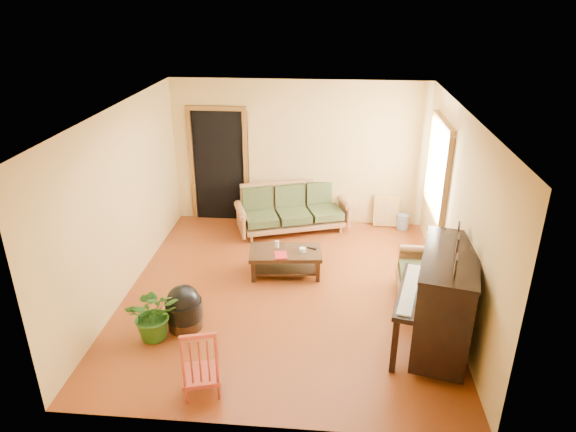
# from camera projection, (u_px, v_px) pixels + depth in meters

# --- Properties ---
(floor) EXTENTS (5.00, 5.00, 0.00)m
(floor) POSITION_uv_depth(u_px,v_px,m) (286.00, 291.00, 7.37)
(floor) COLOR #5A230B
(floor) RESTS_ON ground
(doorway) EXTENTS (1.08, 0.16, 2.05)m
(doorway) POSITION_uv_depth(u_px,v_px,m) (219.00, 167.00, 9.33)
(doorway) COLOR black
(doorway) RESTS_ON floor
(window) EXTENTS (0.12, 1.36, 1.46)m
(window) POSITION_uv_depth(u_px,v_px,m) (438.00, 168.00, 7.77)
(window) COLOR white
(window) RESTS_ON right_wall
(sofa) EXTENTS (2.11, 1.39, 0.83)m
(sofa) POSITION_uv_depth(u_px,v_px,m) (293.00, 209.00, 9.07)
(sofa) COLOR brown
(sofa) RESTS_ON floor
(coffee_table) EXTENTS (1.13, 0.69, 0.39)m
(coffee_table) POSITION_uv_depth(u_px,v_px,m) (285.00, 262.00, 7.75)
(coffee_table) COLOR black
(coffee_table) RESTS_ON floor
(armchair) EXTENTS (0.85, 0.89, 0.86)m
(armchair) POSITION_uv_depth(u_px,v_px,m) (425.00, 269.00, 7.11)
(armchair) COLOR brown
(armchair) RESTS_ON floor
(piano) EXTENTS (1.15, 1.59, 1.26)m
(piano) POSITION_uv_depth(u_px,v_px,m) (444.00, 303.00, 5.97)
(piano) COLOR black
(piano) RESTS_ON floor
(footstool) EXTENTS (0.48, 0.48, 0.44)m
(footstool) POSITION_uv_depth(u_px,v_px,m) (184.00, 312.00, 6.51)
(footstool) COLOR black
(footstool) RESTS_ON floor
(red_chair) EXTENTS (0.50, 0.52, 0.85)m
(red_chair) POSITION_uv_depth(u_px,v_px,m) (200.00, 358.00, 5.39)
(red_chair) COLOR maroon
(red_chair) RESTS_ON floor
(leaning_frame) EXTENTS (0.45, 0.11, 0.60)m
(leaning_frame) POSITION_uv_depth(u_px,v_px,m) (386.00, 211.00, 9.29)
(leaning_frame) COLOR gold
(leaning_frame) RESTS_ON floor
(ceramic_crock) EXTENTS (0.28, 0.28, 0.26)m
(ceramic_crock) POSITION_uv_depth(u_px,v_px,m) (403.00, 222.00, 9.27)
(ceramic_crock) COLOR #335799
(ceramic_crock) RESTS_ON floor
(potted_plant) EXTENTS (0.76, 0.70, 0.70)m
(potted_plant) POSITION_uv_depth(u_px,v_px,m) (154.00, 313.00, 6.26)
(potted_plant) COLOR #255819
(potted_plant) RESTS_ON floor
(book) EXTENTS (0.22, 0.27, 0.02)m
(book) POSITION_uv_depth(u_px,v_px,m) (275.00, 256.00, 7.52)
(book) COLOR #A81620
(book) RESTS_ON coffee_table
(candle) EXTENTS (0.07, 0.07, 0.11)m
(candle) POSITION_uv_depth(u_px,v_px,m) (277.00, 244.00, 7.76)
(candle) COLOR silver
(candle) RESTS_ON coffee_table
(glass_jar) EXTENTS (0.12, 0.12, 0.06)m
(glass_jar) POSITION_uv_depth(u_px,v_px,m) (302.00, 250.00, 7.64)
(glass_jar) COLOR silver
(glass_jar) RESTS_ON coffee_table
(remote) EXTENTS (0.15, 0.09, 0.01)m
(remote) POSITION_uv_depth(u_px,v_px,m) (312.00, 248.00, 7.75)
(remote) COLOR black
(remote) RESTS_ON coffee_table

